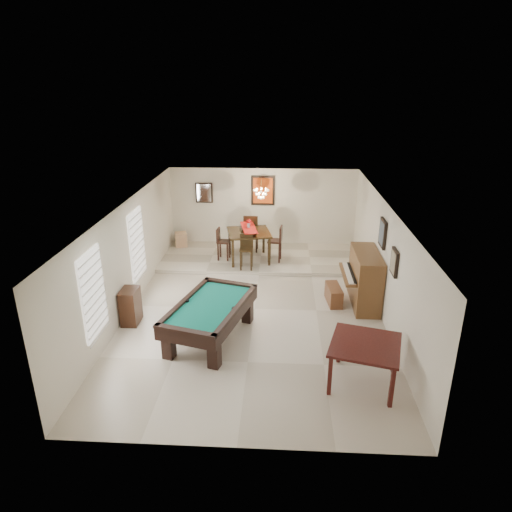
# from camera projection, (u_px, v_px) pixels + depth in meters

# --- Properties ---
(ground_plane) EXTENTS (6.00, 9.00, 0.02)m
(ground_plane) POSITION_uv_depth(u_px,v_px,m) (255.00, 309.00, 11.12)
(ground_plane) COLOR beige
(wall_back) EXTENTS (6.00, 0.04, 2.60)m
(wall_back) POSITION_uv_depth(u_px,v_px,m) (263.00, 208.00, 14.83)
(wall_back) COLOR silver
(wall_back) RESTS_ON ground_plane
(wall_front) EXTENTS (6.00, 0.04, 2.60)m
(wall_front) POSITION_uv_depth(u_px,v_px,m) (235.00, 376.00, 6.46)
(wall_front) COLOR silver
(wall_front) RESTS_ON ground_plane
(wall_left) EXTENTS (0.04, 9.00, 2.60)m
(wall_left) POSITION_uv_depth(u_px,v_px,m) (128.00, 257.00, 10.81)
(wall_left) COLOR silver
(wall_left) RESTS_ON ground_plane
(wall_right) EXTENTS (0.04, 9.00, 2.60)m
(wall_right) POSITION_uv_depth(u_px,v_px,m) (384.00, 262.00, 10.49)
(wall_right) COLOR silver
(wall_right) RESTS_ON ground_plane
(ceiling) EXTENTS (6.00, 9.00, 0.04)m
(ceiling) POSITION_uv_depth(u_px,v_px,m) (254.00, 205.00, 10.17)
(ceiling) COLOR white
(ceiling) RESTS_ON wall_back
(dining_step) EXTENTS (6.00, 2.50, 0.12)m
(dining_step) POSITION_uv_depth(u_px,v_px,m) (261.00, 258.00, 14.12)
(dining_step) COLOR beige
(dining_step) RESTS_ON ground_plane
(window_left_front) EXTENTS (0.06, 1.00, 1.70)m
(window_left_front) POSITION_uv_depth(u_px,v_px,m) (93.00, 294.00, 8.72)
(window_left_front) COLOR white
(window_left_front) RESTS_ON wall_left
(window_left_rear) EXTENTS (0.06, 1.00, 1.70)m
(window_left_rear) POSITION_uv_depth(u_px,v_px,m) (137.00, 244.00, 11.33)
(window_left_rear) COLOR white
(window_left_rear) RESTS_ON wall_left
(pool_table) EXTENTS (1.88, 2.64, 0.79)m
(pool_table) POSITION_uv_depth(u_px,v_px,m) (211.00, 322.00, 9.73)
(pool_table) COLOR black
(pool_table) RESTS_ON ground_plane
(square_table) EXTENTS (1.48, 1.48, 0.83)m
(square_table) POSITION_uv_depth(u_px,v_px,m) (364.00, 363.00, 8.28)
(square_table) COLOR #37100D
(square_table) RESTS_ON ground_plane
(upright_piano) EXTENTS (0.91, 1.62, 1.35)m
(upright_piano) POSITION_uv_depth(u_px,v_px,m) (359.00, 279.00, 11.14)
(upright_piano) COLOR brown
(upright_piano) RESTS_ON ground_plane
(piano_bench) EXTENTS (0.39, 0.82, 0.44)m
(piano_bench) POSITION_uv_depth(u_px,v_px,m) (334.00, 295.00, 11.35)
(piano_bench) COLOR brown
(piano_bench) RESTS_ON ground_plane
(apothecary_chest) EXTENTS (0.37, 0.55, 0.83)m
(apothecary_chest) POSITION_uv_depth(u_px,v_px,m) (130.00, 306.00, 10.36)
(apothecary_chest) COLOR black
(apothecary_chest) RESTS_ON ground_plane
(dining_table) EXTENTS (1.44, 1.44, 1.01)m
(dining_table) POSITION_uv_depth(u_px,v_px,m) (249.00, 244.00, 13.64)
(dining_table) COLOR black
(dining_table) RESTS_ON dining_step
(flower_vase) EXTENTS (0.16, 0.16, 0.26)m
(flower_vase) POSITION_uv_depth(u_px,v_px,m) (249.00, 224.00, 13.41)
(flower_vase) COLOR #A60E0F
(flower_vase) RESTS_ON dining_table
(dining_chair_south) EXTENTS (0.38, 0.38, 1.01)m
(dining_chair_south) POSITION_uv_depth(u_px,v_px,m) (246.00, 252.00, 12.99)
(dining_chair_south) COLOR black
(dining_chair_south) RESTS_ON dining_step
(dining_chair_north) EXTENTS (0.45, 0.45, 1.20)m
(dining_chair_north) POSITION_uv_depth(u_px,v_px,m) (251.00, 233.00, 14.34)
(dining_chair_north) COLOR black
(dining_chair_north) RESTS_ON dining_step
(dining_chair_west) EXTENTS (0.39, 0.39, 0.97)m
(dining_chair_west) POSITION_uv_depth(u_px,v_px,m) (224.00, 244.00, 13.69)
(dining_chair_west) COLOR black
(dining_chair_west) RESTS_ON dining_step
(dining_chair_east) EXTENTS (0.44, 0.44, 1.08)m
(dining_chair_east) POSITION_uv_depth(u_px,v_px,m) (275.00, 244.00, 13.56)
(dining_chair_east) COLOR black
(dining_chair_east) RESTS_ON dining_step
(corner_bench) EXTENTS (0.48, 0.55, 0.42)m
(corner_bench) POSITION_uv_depth(u_px,v_px,m) (181.00, 239.00, 14.91)
(corner_bench) COLOR tan
(corner_bench) RESTS_ON dining_step
(chandelier) EXTENTS (0.44, 0.44, 0.60)m
(chandelier) POSITION_uv_depth(u_px,v_px,m) (261.00, 190.00, 13.30)
(chandelier) COLOR #FFE5B2
(chandelier) RESTS_ON ceiling
(back_painting) EXTENTS (0.75, 0.06, 0.95)m
(back_painting) POSITION_uv_depth(u_px,v_px,m) (263.00, 190.00, 14.58)
(back_painting) COLOR #D84C14
(back_painting) RESTS_ON wall_back
(back_mirror) EXTENTS (0.55, 0.06, 0.65)m
(back_mirror) POSITION_uv_depth(u_px,v_px,m) (204.00, 193.00, 14.72)
(back_mirror) COLOR white
(back_mirror) RESTS_ON wall_back
(right_picture_upper) EXTENTS (0.06, 0.55, 0.65)m
(right_picture_upper) POSITION_uv_depth(u_px,v_px,m) (383.00, 233.00, 10.55)
(right_picture_upper) COLOR slate
(right_picture_upper) RESTS_ON wall_right
(right_picture_lower) EXTENTS (0.06, 0.45, 0.55)m
(right_picture_lower) POSITION_uv_depth(u_px,v_px,m) (394.00, 262.00, 9.41)
(right_picture_lower) COLOR gray
(right_picture_lower) RESTS_ON wall_right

